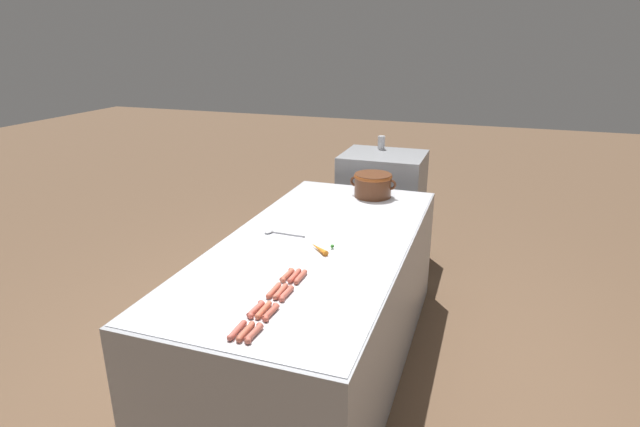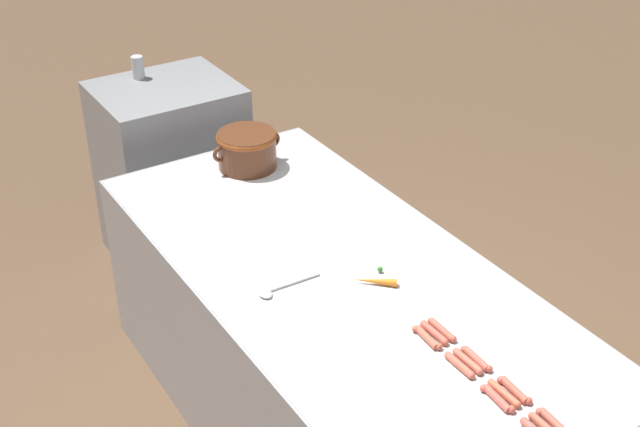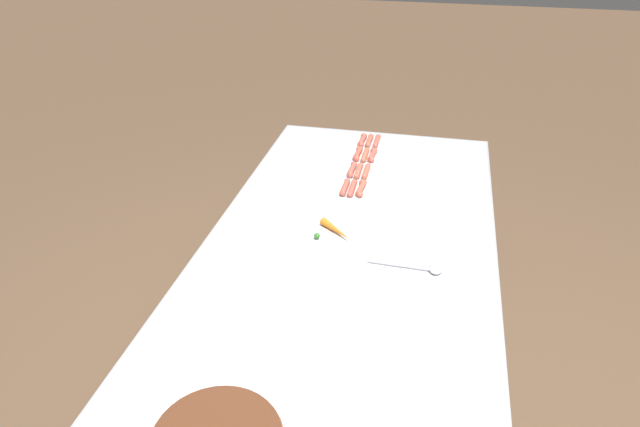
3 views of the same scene
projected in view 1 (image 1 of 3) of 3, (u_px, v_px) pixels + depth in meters
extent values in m
plane|color=brown|center=(318.00, 363.00, 3.34)|extent=(20.00, 20.00, 0.00)
cube|color=#9EA0A5|center=(317.00, 304.00, 3.19)|extent=(1.09, 2.43, 0.87)
cube|color=silver|center=(317.00, 240.00, 3.04)|extent=(1.07, 2.38, 0.00)
cube|color=gray|center=(382.00, 208.00, 4.70)|extent=(0.73, 0.62, 1.04)
cylinder|color=#C35A4E|center=(237.00, 330.00, 2.09)|extent=(0.03, 0.12, 0.03)
sphere|color=#C35A4E|center=(230.00, 338.00, 2.04)|extent=(0.03, 0.03, 0.03)
sphere|color=#C35A4E|center=(244.00, 323.00, 2.14)|extent=(0.03, 0.03, 0.03)
cylinder|color=#CB5C4C|center=(256.00, 309.00, 2.25)|extent=(0.04, 0.12, 0.03)
sphere|color=#CB5C4C|center=(251.00, 316.00, 2.20)|extent=(0.03, 0.03, 0.03)
sphere|color=#CB5C4C|center=(261.00, 303.00, 2.31)|extent=(0.03, 0.03, 0.03)
cylinder|color=#CE614A|center=(274.00, 290.00, 2.42)|extent=(0.03, 0.12, 0.03)
sphere|color=#CE614A|center=(268.00, 296.00, 2.36)|extent=(0.03, 0.03, 0.03)
sphere|color=#CE614A|center=(279.00, 285.00, 2.47)|extent=(0.03, 0.03, 0.03)
cylinder|color=#C26148|center=(287.00, 275.00, 2.57)|extent=(0.04, 0.12, 0.03)
sphere|color=#C26148|center=(283.00, 280.00, 2.52)|extent=(0.03, 0.03, 0.03)
sphere|color=#C26148|center=(291.00, 270.00, 2.63)|extent=(0.03, 0.03, 0.03)
cylinder|color=#C15F47|center=(246.00, 331.00, 2.08)|extent=(0.03, 0.12, 0.03)
sphere|color=#C15F47|center=(239.00, 339.00, 2.03)|extent=(0.03, 0.03, 0.03)
sphere|color=#C15F47|center=(252.00, 324.00, 2.14)|extent=(0.03, 0.03, 0.03)
cylinder|color=#CB6548|center=(264.00, 310.00, 2.25)|extent=(0.03, 0.12, 0.03)
sphere|color=#CB6548|center=(258.00, 316.00, 2.19)|extent=(0.03, 0.03, 0.03)
sphere|color=#CB6548|center=(269.00, 303.00, 2.30)|extent=(0.03, 0.03, 0.03)
cylinder|color=#C6644E|center=(281.00, 291.00, 2.41)|extent=(0.03, 0.12, 0.03)
sphere|color=#C6644E|center=(275.00, 297.00, 2.35)|extent=(0.03, 0.03, 0.03)
sphere|color=#C6644E|center=(286.00, 286.00, 2.46)|extent=(0.03, 0.03, 0.03)
cylinder|color=#CD5A49|center=(295.00, 276.00, 2.57)|extent=(0.03, 0.12, 0.03)
sphere|color=#CD5A49|center=(290.00, 281.00, 2.51)|extent=(0.03, 0.03, 0.03)
sphere|color=#CD5A49|center=(299.00, 271.00, 2.62)|extent=(0.03, 0.03, 0.03)
cylinder|color=#C05D4B|center=(254.00, 333.00, 2.07)|extent=(0.03, 0.12, 0.03)
sphere|color=#C05D4B|center=(248.00, 341.00, 2.02)|extent=(0.03, 0.03, 0.03)
sphere|color=#C05D4B|center=(259.00, 325.00, 2.13)|extent=(0.03, 0.03, 0.03)
cylinder|color=#CB5A48|center=(271.00, 312.00, 2.23)|extent=(0.03, 0.12, 0.03)
sphere|color=#CB5A48|center=(266.00, 319.00, 2.17)|extent=(0.03, 0.03, 0.03)
sphere|color=#CB5A48|center=(275.00, 305.00, 2.28)|extent=(0.03, 0.03, 0.03)
cylinder|color=#C95D4C|center=(286.00, 293.00, 2.39)|extent=(0.03, 0.12, 0.03)
sphere|color=#C95D4C|center=(282.00, 299.00, 2.34)|extent=(0.03, 0.03, 0.03)
sphere|color=#C95D4C|center=(291.00, 287.00, 2.44)|extent=(0.03, 0.03, 0.03)
cylinder|color=#C35B49|center=(301.00, 277.00, 2.55)|extent=(0.03, 0.12, 0.03)
sphere|color=#C35B49|center=(296.00, 282.00, 2.50)|extent=(0.03, 0.03, 0.03)
sphere|color=#C35B49|center=(305.00, 272.00, 2.61)|extent=(0.03, 0.03, 0.03)
cylinder|color=#562D19|center=(373.00, 185.00, 3.84)|extent=(0.28, 0.28, 0.18)
torus|color=brown|center=(373.00, 176.00, 3.82)|extent=(0.29, 0.29, 0.03)
torus|color=#562D19|center=(355.00, 181.00, 3.88)|extent=(0.08, 0.02, 0.08)
torus|color=#562D19|center=(391.00, 185.00, 3.79)|extent=(0.08, 0.02, 0.08)
cylinder|color=#B7B7BC|center=(288.00, 234.00, 3.12)|extent=(0.22, 0.02, 0.01)
ellipsoid|color=#B7B7BC|center=(269.00, 231.00, 3.16)|extent=(0.05, 0.07, 0.02)
cone|color=orange|center=(319.00, 248.00, 2.89)|extent=(0.15, 0.13, 0.03)
sphere|color=#387F2D|center=(332.00, 246.00, 2.92)|extent=(0.02, 0.02, 0.02)
cylinder|color=#BCBCC1|center=(381.00, 143.00, 4.69)|extent=(0.07, 0.07, 0.12)
cylinder|color=silver|center=(382.00, 136.00, 4.67)|extent=(0.06, 0.06, 0.00)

